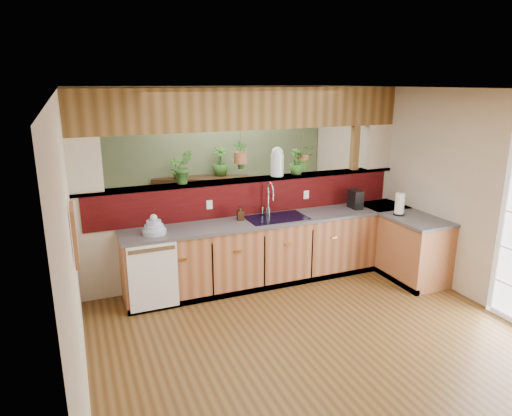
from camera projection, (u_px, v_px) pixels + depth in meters
name	position (u px, v px, depth m)	size (l,w,h in m)	color
ground	(291.00, 314.00, 5.43)	(4.60, 7.00, 0.01)	#563A1A
ceiling	(296.00, 89.00, 4.73)	(4.60, 7.00, 0.01)	brown
wall_back	(205.00, 161.00, 8.20)	(4.60, 0.02, 2.60)	beige
wall_left	(72.00, 235.00, 4.24)	(0.02, 7.00, 2.60)	beige
wall_right	(451.00, 191.00, 5.92)	(0.02, 7.00, 2.60)	beige
pass_through_partition	(251.00, 192.00, 6.32)	(4.60, 0.21, 2.60)	beige
pass_through_ledge	(249.00, 180.00, 6.26)	(4.60, 0.21, 0.04)	brown
header_beam	(249.00, 109.00, 6.01)	(4.60, 0.15, 0.55)	brown
sage_backwall	(205.00, 161.00, 8.18)	(4.55, 0.02, 2.55)	#5F734E
countertop	(317.00, 246.00, 6.39)	(4.14, 1.52, 0.90)	brown
dishwasher	(153.00, 277.00, 5.35)	(0.58, 0.03, 0.82)	white
navy_sink	(276.00, 223.00, 6.17)	(0.82, 0.50, 0.18)	black
framed_print	(75.00, 234.00, 3.47)	(0.04, 0.35, 0.45)	brown
faucet	(269.00, 197.00, 6.20)	(0.20, 0.20, 0.46)	#B7B7B2
dish_stack	(154.00, 228.00, 5.48)	(0.28, 0.28, 0.25)	#A8B7D9
soap_dispenser	(240.00, 213.00, 6.02)	(0.09, 0.09, 0.19)	#3B2515
coffee_maker	(356.00, 200.00, 6.58)	(0.14, 0.24, 0.26)	black
paper_towel	(400.00, 204.00, 6.24)	(0.15, 0.15, 0.32)	black
glass_jar	(277.00, 161.00, 6.36)	(0.18, 0.18, 0.41)	silver
ledge_plant_left	(184.00, 167.00, 5.87)	(0.24, 0.20, 0.44)	#2B581E
ledge_plant_right	(296.00, 162.00, 6.48)	(0.20, 0.20, 0.36)	#2B581E
hanging_plant_a	(240.00, 146.00, 6.09)	(0.21, 0.18, 0.50)	brown
hanging_plant_b	(303.00, 147.00, 6.46)	(0.33, 0.29, 0.54)	brown
shelving_console	(202.00, 208.00, 8.13)	(1.67, 0.45, 1.11)	black
shelf_plant_a	(176.00, 168.00, 7.77)	(0.20, 0.13, 0.38)	#2B581E
shelf_plant_b	(220.00, 161.00, 8.05)	(0.29, 0.29, 0.51)	#2B581E
floor_plant	(267.00, 223.00, 7.61)	(0.71, 0.62, 0.79)	#2B581E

